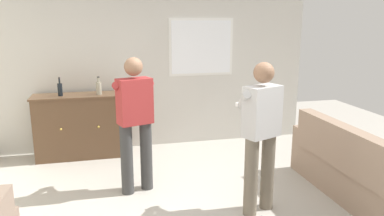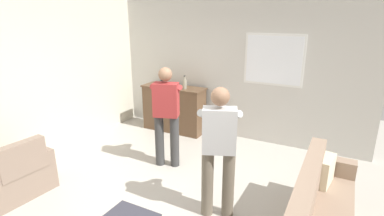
# 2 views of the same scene
# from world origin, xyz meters

# --- Properties ---
(wall_back_with_window) EXTENTS (5.20, 0.15, 2.80)m
(wall_back_with_window) POSITION_xyz_m (0.02, 2.66, 1.41)
(wall_back_with_window) COLOR beige
(wall_back_with_window) RESTS_ON ground
(couch) EXTENTS (0.57, 2.51, 0.92)m
(couch) POSITION_xyz_m (1.96, -0.14, 0.35)
(couch) COLOR gray
(couch) RESTS_ON ground
(sideboard_cabinet) EXTENTS (1.39, 0.49, 0.99)m
(sideboard_cabinet) POSITION_xyz_m (-1.24, 2.30, 0.50)
(sideboard_cabinet) COLOR brown
(sideboard_cabinet) RESTS_ON ground
(bottle_wine_green) EXTENTS (0.08, 0.08, 0.28)m
(bottle_wine_green) POSITION_xyz_m (-0.94, 2.25, 1.10)
(bottle_wine_green) COLOR gray
(bottle_wine_green) RESTS_ON sideboard_cabinet
(bottle_liquor_amber) EXTENTS (0.07, 0.07, 0.28)m
(bottle_liquor_amber) POSITION_xyz_m (-1.50, 2.26, 1.09)
(bottle_liquor_amber) COLOR black
(bottle_liquor_amber) RESTS_ON sideboard_cabinet
(person_standing_left) EXTENTS (0.53, 0.52, 1.68)m
(person_standing_left) POSITION_xyz_m (-0.51, 0.88, 0.94)
(person_standing_left) COLOR #383838
(person_standing_left) RESTS_ON ground
(person_standing_right) EXTENTS (0.51, 0.52, 1.68)m
(person_standing_right) POSITION_xyz_m (0.76, 0.05, 0.94)
(person_standing_right) COLOR #6B6051
(person_standing_right) RESTS_ON ground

